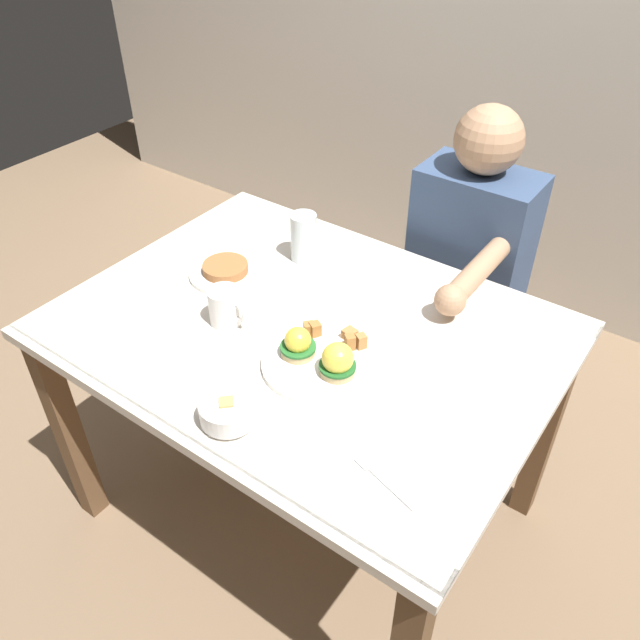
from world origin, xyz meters
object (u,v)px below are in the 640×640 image
at_px(water_glass_near, 304,239).
at_px(diner_person, 465,267).
at_px(dining_table, 306,358).
at_px(coffee_mug, 225,306).
at_px(side_plate, 226,271).
at_px(fruit_bowl, 228,411).
at_px(eggs_benedict_plate, 321,357).
at_px(fork, 381,478).

relative_size(water_glass_near, diner_person, 0.12).
relative_size(dining_table, diner_person, 1.05).
relative_size(coffee_mug, side_plate, 0.56).
bearing_deg(side_plate, fruit_bowl, -47.02).
relative_size(water_glass_near, side_plate, 0.69).
distance_m(eggs_benedict_plate, fruit_bowl, 0.26).
height_order(dining_table, fruit_bowl, fruit_bowl).
xyz_separation_m(eggs_benedict_plate, fork, (0.28, -0.19, -0.02)).
distance_m(eggs_benedict_plate, fork, 0.34).
distance_m(fork, water_glass_near, 0.79).
bearing_deg(side_plate, fork, -25.62).
bearing_deg(diner_person, dining_table, -104.64).
height_order(water_glass_near, side_plate, water_glass_near).
xyz_separation_m(coffee_mug, water_glass_near, (-0.02, 0.35, 0.01)).
bearing_deg(water_glass_near, fork, -42.36).
xyz_separation_m(eggs_benedict_plate, coffee_mug, (-0.28, -0.01, 0.02)).
height_order(dining_table, side_plate, side_plate).
xyz_separation_m(fork, diner_person, (-0.24, 0.89, -0.09)).
height_order(fruit_bowl, side_plate, fruit_bowl).
bearing_deg(fork, side_plate, 154.38).
distance_m(dining_table, side_plate, 0.34).
relative_size(fruit_bowl, fork, 0.78).
xyz_separation_m(water_glass_near, diner_person, (0.34, 0.36, -0.15)).
relative_size(coffee_mug, fork, 0.72).
height_order(eggs_benedict_plate, water_glass_near, water_glass_near).
relative_size(eggs_benedict_plate, fork, 1.75).
distance_m(eggs_benedict_plate, diner_person, 0.71).
height_order(dining_table, coffee_mug, coffee_mug).
xyz_separation_m(fork, side_plate, (-0.71, 0.34, 0.01)).
xyz_separation_m(fruit_bowl, coffee_mug, (-0.23, 0.25, 0.02)).
bearing_deg(eggs_benedict_plate, coffee_mug, -178.89).
bearing_deg(coffee_mug, fork, -18.33).
relative_size(eggs_benedict_plate, coffee_mug, 2.42).
relative_size(eggs_benedict_plate, water_glass_near, 1.95).
bearing_deg(fruit_bowl, water_glass_near, 112.76).
xyz_separation_m(eggs_benedict_plate, diner_person, (0.04, 0.70, -0.12)).
relative_size(dining_table, fork, 7.79).
height_order(eggs_benedict_plate, diner_person, diner_person).
bearing_deg(water_glass_near, side_plate, -122.25).
height_order(side_plate, diner_person, diner_person).
distance_m(fruit_bowl, diner_person, 0.96).
xyz_separation_m(dining_table, fruit_bowl, (0.06, -0.35, 0.14)).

